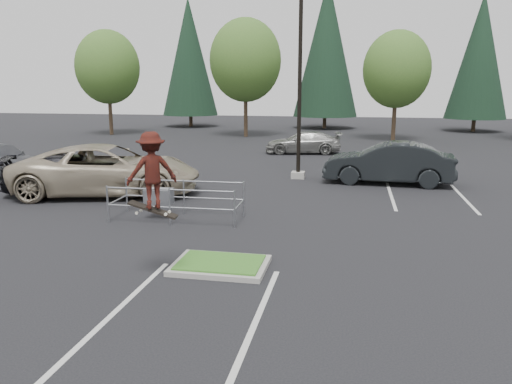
% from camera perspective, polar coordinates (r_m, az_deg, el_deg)
% --- Properties ---
extents(ground, '(120.00, 120.00, 0.00)m').
position_cam_1_polar(ground, '(11.93, -4.10, -8.64)').
color(ground, black).
rests_on(ground, ground).
extents(grass_median, '(2.20, 1.60, 0.16)m').
position_cam_1_polar(grass_median, '(11.90, -4.11, -8.29)').
color(grass_median, gray).
rests_on(grass_median, ground).
extents(stall_lines, '(22.62, 17.60, 0.01)m').
position_cam_1_polar(stall_lines, '(17.84, -3.26, -1.61)').
color(stall_lines, beige).
rests_on(stall_lines, ground).
extents(light_pole, '(0.70, 0.60, 10.12)m').
position_cam_1_polar(light_pole, '(22.90, 5.03, 12.88)').
color(light_pole, gray).
rests_on(light_pole, ground).
extents(decid_a, '(5.44, 5.44, 8.91)m').
position_cam_1_polar(decid_a, '(45.89, -16.57, 13.28)').
color(decid_a, '#38281C').
rests_on(decid_a, ground).
extents(decid_b, '(5.89, 5.89, 9.64)m').
position_cam_1_polar(decid_b, '(42.30, -1.21, 14.53)').
color(decid_b, '#38281C').
rests_on(decid_b, ground).
extents(decid_c, '(5.12, 5.12, 8.38)m').
position_cam_1_polar(decid_c, '(40.72, 15.76, 13.08)').
color(decid_c, '#38281C').
rests_on(decid_c, ground).
extents(conif_a, '(5.72, 5.72, 13.00)m').
position_cam_1_polar(conif_a, '(53.60, -7.64, 15.03)').
color(conif_a, '#38281C').
rests_on(conif_a, ground).
extents(conif_b, '(6.38, 6.38, 14.50)m').
position_cam_1_polar(conif_b, '(51.48, 8.07, 15.99)').
color(conif_b, '#38281C').
rests_on(conif_b, ground).
extents(conif_c, '(5.50, 5.50, 12.50)m').
position_cam_1_polar(conif_c, '(51.53, 24.20, 13.96)').
color(conif_c, '#38281C').
rests_on(conif_c, ground).
extents(cart_corral, '(4.15, 1.58, 1.17)m').
position_cam_1_polar(cart_corral, '(16.28, -10.58, -0.49)').
color(cart_corral, gray).
rests_on(cart_corral, ground).
extents(skateboarder, '(1.21, 1.08, 1.85)m').
position_cam_1_polar(skateboarder, '(10.76, -11.88, 2.40)').
color(skateboarder, black).
rests_on(skateboarder, ground).
extents(car_l_tan, '(7.67, 4.88, 1.97)m').
position_cam_1_polar(car_l_tan, '(20.39, -16.77, 2.44)').
color(car_l_tan, tan).
rests_on(car_l_tan, ground).
extents(car_l_black, '(5.76, 4.04, 1.55)m').
position_cam_1_polar(car_l_black, '(21.16, -20.33, 1.95)').
color(car_l_black, black).
rests_on(car_l_black, ground).
extents(car_r_charc, '(5.64, 2.30, 1.82)m').
position_cam_1_polar(car_r_charc, '(22.56, 14.88, 3.23)').
color(car_r_charc, black).
rests_on(car_r_charc, ground).
extents(car_far_silver, '(4.98, 2.63, 1.38)m').
position_cam_1_polar(car_far_silver, '(31.86, 5.48, 5.65)').
color(car_far_silver, gray).
rests_on(car_far_silver, ground).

